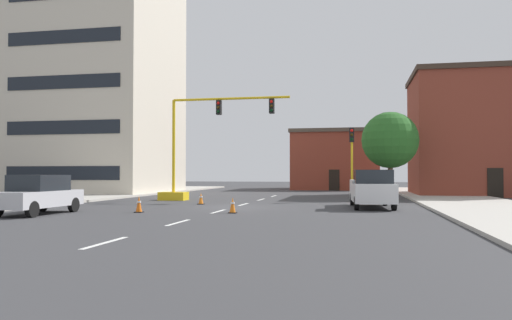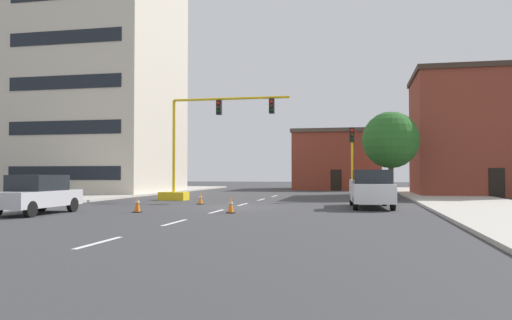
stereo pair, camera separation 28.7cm
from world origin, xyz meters
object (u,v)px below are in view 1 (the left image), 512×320
traffic_signal_gantry (189,167)px  traffic_cone_roadside_c (201,199)px  traffic_light_pole_right (352,147)px  traffic_cone_roadside_a (233,205)px  tree_right_mid (390,140)px  sedan_silver_near_left (38,194)px  pickup_truck_white (372,189)px  traffic_cone_roadside_b (139,204)px

traffic_signal_gantry → traffic_cone_roadside_c: (2.08, -3.99, -1.89)m
traffic_light_pole_right → traffic_cone_roadside_a: bearing=-115.0°
traffic_cone_roadside_c → traffic_light_pole_right: bearing=31.5°
tree_right_mid → traffic_cone_roadside_c: 14.71m
sedan_silver_near_left → traffic_cone_roadside_c: bearing=59.1°
pickup_truck_white → traffic_cone_roadside_b: (-10.65, -5.35, -0.60)m
traffic_signal_gantry → sedan_silver_near_left: bearing=-103.2°
traffic_signal_gantry → sedan_silver_near_left: size_ratio=1.95×
traffic_signal_gantry → traffic_cone_roadside_a: (5.45, -9.94, -1.87)m
traffic_light_pole_right → traffic_cone_roadside_c: 10.61m
traffic_light_pole_right → traffic_cone_roadside_c: size_ratio=7.04×
traffic_light_pole_right → traffic_cone_roadside_a: traffic_light_pole_right is taller
sedan_silver_near_left → traffic_cone_roadside_c: (4.93, 8.23, -0.55)m
sedan_silver_near_left → traffic_cone_roadside_a: bearing=15.4°
traffic_cone_roadside_c → traffic_signal_gantry: bearing=117.5°
traffic_light_pole_right → pickup_truck_white: traffic_light_pole_right is taller
traffic_cone_roadside_a → traffic_signal_gantry: bearing=118.7°
traffic_light_pole_right → pickup_truck_white: (1.07, -6.37, -2.55)m
sedan_silver_near_left → traffic_light_pole_right: bearing=44.9°
tree_right_mid → traffic_cone_roadside_b: tree_right_mid is taller
tree_right_mid → pickup_truck_white: size_ratio=1.12×
traffic_light_pole_right → traffic_cone_roadside_b: bearing=-129.3°
traffic_cone_roadside_b → traffic_cone_roadside_c: size_ratio=1.13×
pickup_truck_white → sedan_silver_near_left: 16.28m
pickup_truck_white → traffic_cone_roadside_a: bearing=-142.4°
traffic_cone_roadside_b → tree_right_mid: bearing=51.0°
traffic_cone_roadside_b → traffic_cone_roadside_c: traffic_cone_roadside_b is taller
tree_right_mid → traffic_cone_roadside_b: size_ratio=8.01×
traffic_cone_roadside_a → traffic_cone_roadside_b: bearing=-173.7°
traffic_cone_roadside_c → traffic_cone_roadside_a: bearing=-60.5°
sedan_silver_near_left → pickup_truck_white: bearing=26.1°
traffic_signal_gantry → traffic_cone_roadside_a: traffic_signal_gantry is taller
traffic_signal_gantry → traffic_cone_roadside_b: bearing=-83.9°
tree_right_mid → sedan_silver_near_left: 23.63m
traffic_cone_roadside_a → traffic_light_pole_right: bearing=65.0°
pickup_truck_white → tree_right_mid: bearing=80.8°
traffic_cone_roadside_a → traffic_cone_roadside_c: 6.84m
traffic_cone_roadside_a → traffic_cone_roadside_b: 4.36m
traffic_signal_gantry → traffic_cone_roadside_b: (1.11, -10.42, -1.85)m
sedan_silver_near_left → traffic_cone_roadside_a: size_ratio=6.25×
traffic_cone_roadside_c → pickup_truck_white: bearing=-6.4°
traffic_signal_gantry → traffic_cone_roadside_c: 4.88m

